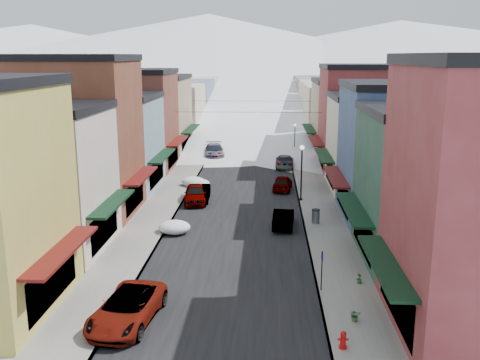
# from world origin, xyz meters

# --- Properties ---
(ground) EXTENTS (600.00, 600.00, 0.00)m
(ground) POSITION_xyz_m (0.00, 0.00, 0.00)
(ground) COLOR gray
(ground) RESTS_ON ground
(road) EXTENTS (10.00, 160.00, 0.01)m
(road) POSITION_xyz_m (0.00, 60.00, 0.01)
(road) COLOR black
(road) RESTS_ON ground
(sidewalk_left) EXTENTS (3.20, 160.00, 0.15)m
(sidewalk_left) POSITION_xyz_m (-6.60, 60.00, 0.07)
(sidewalk_left) COLOR gray
(sidewalk_left) RESTS_ON ground
(sidewalk_right) EXTENTS (3.20, 160.00, 0.15)m
(sidewalk_right) POSITION_xyz_m (6.60, 60.00, 0.07)
(sidewalk_right) COLOR gray
(sidewalk_right) RESTS_ON ground
(curb_left) EXTENTS (0.10, 160.00, 0.15)m
(curb_left) POSITION_xyz_m (-5.05, 60.00, 0.07)
(curb_left) COLOR slate
(curb_left) RESTS_ON ground
(curb_right) EXTENTS (0.10, 160.00, 0.15)m
(curb_right) POSITION_xyz_m (5.05, 60.00, 0.07)
(curb_right) COLOR slate
(curb_right) RESTS_ON ground
(bldg_l_cream) EXTENTS (11.30, 8.20, 9.50)m
(bldg_l_cream) POSITION_xyz_m (-13.19, 12.50, 4.76)
(bldg_l_cream) COLOR beige
(bldg_l_cream) RESTS_ON ground
(bldg_l_brick_near) EXTENTS (12.30, 8.20, 12.50)m
(bldg_l_brick_near) POSITION_xyz_m (-13.69, 20.50, 6.26)
(bldg_l_brick_near) COLOR brown
(bldg_l_brick_near) RESTS_ON ground
(bldg_l_grayblue) EXTENTS (11.30, 9.20, 9.00)m
(bldg_l_grayblue) POSITION_xyz_m (-13.19, 29.00, 4.51)
(bldg_l_grayblue) COLOR #7993A2
(bldg_l_grayblue) RESTS_ON ground
(bldg_l_brick_far) EXTENTS (13.30, 9.20, 11.00)m
(bldg_l_brick_far) POSITION_xyz_m (-14.19, 38.00, 5.51)
(bldg_l_brick_far) COLOR brown
(bldg_l_brick_far) RESTS_ON ground
(bldg_l_tan) EXTENTS (11.30, 11.20, 10.00)m
(bldg_l_tan) POSITION_xyz_m (-13.19, 48.00, 5.01)
(bldg_l_tan) COLOR #9A8665
(bldg_l_tan) RESTS_ON ground
(bldg_r_green) EXTENTS (11.30, 9.20, 9.50)m
(bldg_r_green) POSITION_xyz_m (13.19, 12.00, 4.76)
(bldg_r_green) COLOR #214534
(bldg_r_green) RESTS_ON ground
(bldg_r_blue) EXTENTS (11.30, 9.20, 10.50)m
(bldg_r_blue) POSITION_xyz_m (13.19, 21.00, 5.26)
(bldg_r_blue) COLOR #344B77
(bldg_r_blue) RESTS_ON ground
(bldg_r_cream) EXTENTS (12.30, 9.20, 9.00)m
(bldg_r_cream) POSITION_xyz_m (13.69, 30.00, 4.51)
(bldg_r_cream) COLOR beige
(bldg_r_cream) RESTS_ON ground
(bldg_r_brick_far) EXTENTS (13.30, 9.20, 11.50)m
(bldg_r_brick_far) POSITION_xyz_m (14.19, 39.00, 5.76)
(bldg_r_brick_far) COLOR maroon
(bldg_r_brick_far) RESTS_ON ground
(bldg_r_tan) EXTENTS (11.30, 11.20, 9.50)m
(bldg_r_tan) POSITION_xyz_m (13.19, 49.00, 4.76)
(bldg_r_tan) COLOR #9A8B65
(bldg_r_tan) RESTS_ON ground
(distant_blocks) EXTENTS (34.00, 55.00, 8.00)m
(distant_blocks) POSITION_xyz_m (0.00, 83.00, 4.00)
(distant_blocks) COLOR gray
(distant_blocks) RESTS_ON ground
(mountain_ridge) EXTENTS (670.00, 340.00, 34.00)m
(mountain_ridge) POSITION_xyz_m (-19.47, 277.18, 14.36)
(mountain_ridge) COLOR silver
(mountain_ridge) RESTS_ON ground
(overhead_cables) EXTENTS (16.40, 15.04, 0.04)m
(overhead_cables) POSITION_xyz_m (0.00, 47.50, 6.20)
(overhead_cables) COLOR black
(overhead_cables) RESTS_ON ground
(car_white_suv) EXTENTS (3.18, 5.73, 1.52)m
(car_white_suv) POSITION_xyz_m (-4.30, 3.00, 0.76)
(car_white_suv) COLOR silver
(car_white_suv) RESTS_ON ground
(car_silver_sedan) EXTENTS (2.33, 4.80, 1.58)m
(car_silver_sedan) POSITION_xyz_m (-3.90, 24.38, 0.79)
(car_silver_sedan) COLOR #A1A4A9
(car_silver_sedan) RESTS_ON ground
(car_dark_hatch) EXTENTS (1.64, 4.24, 1.38)m
(car_dark_hatch) POSITION_xyz_m (-3.50, 24.92, 0.69)
(car_dark_hatch) COLOR black
(car_dark_hatch) RESTS_ON ground
(car_silver_wagon) EXTENTS (3.10, 6.13, 1.71)m
(car_silver_wagon) POSITION_xyz_m (-4.30, 44.93, 0.85)
(car_silver_wagon) COLOR gray
(car_silver_wagon) RESTS_ON ground
(car_green_sedan) EXTENTS (1.77, 4.28, 1.38)m
(car_green_sedan) POSITION_xyz_m (3.50, 18.06, 0.69)
(car_green_sedan) COLOR black
(car_green_sedan) RESTS_ON ground
(car_gray_suv) EXTENTS (2.14, 4.26, 1.39)m
(car_gray_suv) POSITION_xyz_m (3.72, 29.22, 0.70)
(car_gray_suv) COLOR gray
(car_gray_suv) RESTS_ON ground
(car_black_sedan) EXTENTS (2.19, 5.06, 1.45)m
(car_black_sedan) POSITION_xyz_m (4.21, 39.70, 0.73)
(car_black_sedan) COLOR black
(car_black_sedan) RESTS_ON ground
(car_lane_silver) EXTENTS (1.96, 4.55, 1.53)m
(car_lane_silver) POSITION_xyz_m (-2.20, 57.36, 0.77)
(car_lane_silver) COLOR #ACAFB5
(car_lane_silver) RESTS_ON ground
(car_lane_white) EXTENTS (2.99, 5.68, 1.52)m
(car_lane_white) POSITION_xyz_m (1.32, 73.74, 0.76)
(car_lane_white) COLOR silver
(car_lane_white) RESTS_ON ground
(fire_hydrant) EXTENTS (0.46, 0.35, 0.79)m
(fire_hydrant) POSITION_xyz_m (5.58, 1.00, 0.51)
(fire_hydrant) COLOR #BF0B0A
(fire_hydrant) RESTS_ON sidewalk_right
(parking_sign) EXTENTS (0.07, 0.30, 2.21)m
(parking_sign) POSITION_xyz_m (5.20, 6.77, 1.44)
(parking_sign) COLOR black
(parking_sign) RESTS_ON sidewalk_right
(trash_can) EXTENTS (0.62, 0.62, 1.06)m
(trash_can) POSITION_xyz_m (5.92, 18.61, 0.69)
(trash_can) COLOR slate
(trash_can) RESTS_ON sidewalk_right
(streetlamp_near) EXTENTS (0.40, 0.40, 4.82)m
(streetlamp_near) POSITION_xyz_m (5.20, 25.16, 3.19)
(streetlamp_near) COLOR black
(streetlamp_near) RESTS_ON sidewalk_right
(streetlamp_far) EXTENTS (0.33, 0.33, 3.93)m
(streetlamp_far) POSITION_xyz_m (5.68, 46.96, 2.63)
(streetlamp_far) COLOR black
(streetlamp_far) RESTS_ON sidewalk_right
(planter_near) EXTENTS (0.55, 0.49, 0.57)m
(planter_near) POSITION_xyz_m (6.47, 3.45, 0.44)
(planter_near) COLOR #31622C
(planter_near) RESTS_ON sidewalk_right
(planter_far) EXTENTS (0.42, 0.42, 0.54)m
(planter_far) POSITION_xyz_m (7.39, 7.84, 0.42)
(planter_far) COLOR #315A29
(planter_far) RESTS_ON sidewalk_right
(snow_pile_near) EXTENTS (2.27, 2.60, 0.96)m
(snow_pile_near) POSITION_xyz_m (-4.28, 16.16, 0.46)
(snow_pile_near) COLOR white
(snow_pile_near) RESTS_ON ground
(snow_pile_mid) EXTENTS (2.29, 2.61, 0.97)m
(snow_pile_mid) POSITION_xyz_m (-4.86, 30.17, 0.46)
(snow_pile_mid) COLOR white
(snow_pile_mid) RESTS_ON ground
(snow_pile_far) EXTENTS (2.18, 2.54, 0.92)m
(snow_pile_far) POSITION_xyz_m (-4.28, 29.50, 0.44)
(snow_pile_far) COLOR white
(snow_pile_far) RESTS_ON ground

